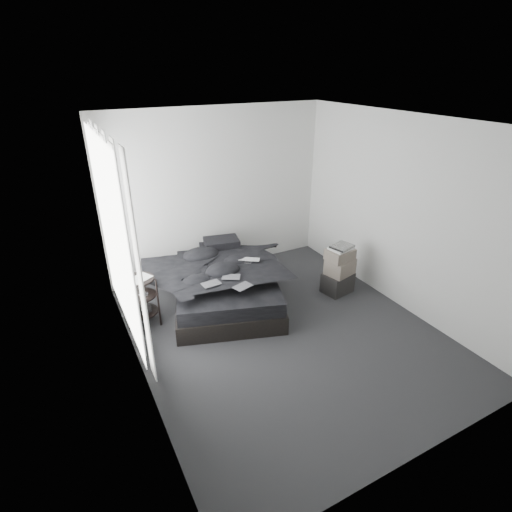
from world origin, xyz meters
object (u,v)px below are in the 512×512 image
laptop (249,257)px  box_lower (337,282)px  bed (226,294)px  side_stand (142,303)px

laptop → box_lower: 1.45m
bed → box_lower: 1.69m
side_stand → box_lower: side_stand is taller
bed → box_lower: bearing=0.3°
bed → side_stand: bearing=-160.3°
bed → side_stand: (-1.19, -0.03, 0.22)m
laptop → side_stand: 1.56m
bed → side_stand: size_ratio=2.65×
laptop → box_lower: (1.27, -0.45, -0.52)m
side_stand → box_lower: size_ratio=1.68×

